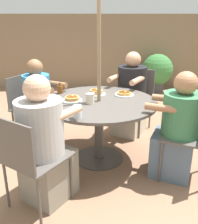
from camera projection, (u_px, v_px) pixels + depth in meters
name	position (u px, v px, depth m)	size (l,w,h in m)	color
ground_plane	(99.00, 158.00, 3.15)	(12.00, 12.00, 0.00)	#8C664C
back_fence	(93.00, 52.00, 5.94)	(10.00, 0.06, 1.64)	#7A664C
patio_table	(99.00, 111.00, 2.94)	(1.29, 1.29, 0.72)	#4C4742
umbrella_pole	(99.00, 66.00, 2.77)	(0.04, 0.04, 2.22)	#846B4C
patio_chair_north	(136.00, 95.00, 3.81)	(0.65, 0.65, 0.88)	#514C47
diner_north	(130.00, 98.00, 3.67)	(0.61, 0.65, 1.16)	beige
patio_chair_east	(29.00, 104.00, 3.43)	(0.64, 0.64, 0.88)	#514C47
diner_east	(40.00, 107.00, 3.36)	(0.59, 0.53, 1.12)	#3D3D42
patio_chair_south	(29.00, 156.00, 2.16)	(0.66, 0.66, 0.88)	#514C47
diner_south	(44.00, 147.00, 2.29)	(0.59, 0.62, 1.18)	gray
patio_chair_west	(196.00, 133.00, 2.59)	(0.63, 0.63, 0.88)	#514C47
diner_west	(177.00, 132.00, 2.66)	(0.60, 0.55, 1.13)	slate
pancake_plate_a	(96.00, 93.00, 3.11)	(0.22, 0.22, 0.07)	white
pancake_plate_b	(124.00, 94.00, 3.09)	(0.22, 0.22, 0.05)	white
pancake_plate_c	(72.00, 99.00, 2.88)	(0.22, 0.22, 0.06)	white
syrup_bottle	(60.00, 89.00, 3.16)	(0.09, 0.07, 0.13)	brown
coffee_cup	(90.00, 98.00, 2.80)	(0.10, 0.10, 0.11)	beige
drinking_glass_a	(77.00, 112.00, 2.40)	(0.08, 0.08, 0.12)	silver
potted_shrub	(157.00, 71.00, 5.73)	(0.67, 0.67, 0.83)	#3D3D3F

